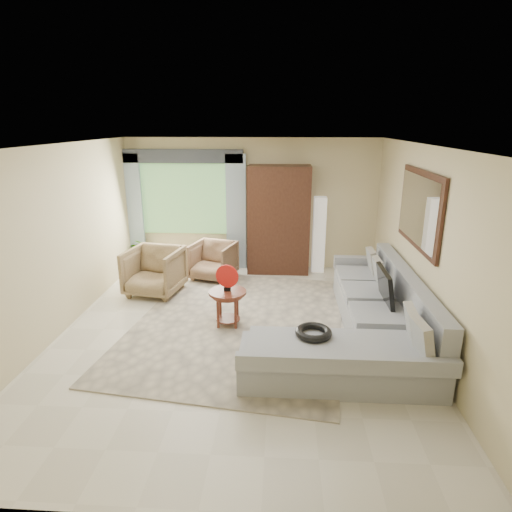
# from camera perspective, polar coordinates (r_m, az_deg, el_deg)

# --- Properties ---
(ground) EXTENTS (6.00, 6.00, 0.00)m
(ground) POSITION_cam_1_polar(r_m,az_deg,el_deg) (6.21, -2.54, -10.22)
(ground) COLOR silver
(ground) RESTS_ON ground
(area_rug) EXTENTS (3.51, 4.37, 0.02)m
(area_rug) POSITION_cam_1_polar(r_m,az_deg,el_deg) (6.49, -2.25, -8.84)
(area_rug) COLOR #BAAC93
(area_rug) RESTS_ON ground
(sectional_sofa) EXTENTS (2.30, 3.46, 0.90)m
(sectional_sofa) POSITION_cam_1_polar(r_m,az_deg,el_deg) (6.01, 14.61, -8.78)
(sectional_sofa) COLOR #919398
(sectional_sofa) RESTS_ON ground
(tv_screen) EXTENTS (0.14, 0.74, 0.48)m
(tv_screen) POSITION_cam_1_polar(r_m,az_deg,el_deg) (6.16, 16.85, -3.87)
(tv_screen) COLOR black
(tv_screen) RESTS_ON sectional_sofa
(garden_hose) EXTENTS (0.43, 0.43, 0.09)m
(garden_hose) POSITION_cam_1_polar(r_m,az_deg,el_deg) (5.09, 7.67, -10.05)
(garden_hose) COLOR black
(garden_hose) RESTS_ON sectional_sofa
(coffee_table) EXTENTS (0.55, 0.55, 0.55)m
(coffee_table) POSITION_cam_1_polar(r_m,az_deg,el_deg) (6.31, -3.79, -6.87)
(coffee_table) COLOR #481B13
(coffee_table) RESTS_ON ground
(red_disc) EXTENTS (0.34, 0.10, 0.34)m
(red_disc) POSITION_cam_1_polar(r_m,az_deg,el_deg) (6.13, -3.88, -2.69)
(red_disc) COLOR red
(red_disc) RESTS_ON coffee_table
(armchair_left) EXTENTS (1.02, 1.04, 0.82)m
(armchair_left) POSITION_cam_1_polar(r_m,az_deg,el_deg) (7.62, -13.40, -1.99)
(armchair_left) COLOR #997F53
(armchair_left) RESTS_ON ground
(armchair_right) EXTENTS (0.95, 0.96, 0.71)m
(armchair_right) POSITION_cam_1_polar(r_m,az_deg,el_deg) (8.18, -5.75, -0.63)
(armchair_right) COLOR #88614A
(armchair_right) RESTS_ON ground
(potted_plant) EXTENTS (0.69, 0.65, 0.60)m
(potted_plant) POSITION_cam_1_polar(r_m,az_deg,el_deg) (9.13, -14.58, 0.46)
(potted_plant) COLOR #999999
(potted_plant) RESTS_ON ground
(armoire) EXTENTS (1.20, 0.55, 2.10)m
(armoire) POSITION_cam_1_polar(r_m,az_deg,el_deg) (8.39, 3.04, 4.82)
(armoire) COLOR #331911
(armoire) RESTS_ON ground
(floor_lamp) EXTENTS (0.24, 0.24, 1.50)m
(floor_lamp) POSITION_cam_1_polar(r_m,az_deg,el_deg) (8.55, 8.38, 2.83)
(floor_lamp) COLOR silver
(floor_lamp) RESTS_ON ground
(window) EXTENTS (1.80, 0.04, 1.40)m
(window) POSITION_cam_1_polar(r_m,az_deg,el_deg) (8.79, -9.51, 7.51)
(window) COLOR #669E59
(window) RESTS_ON wall_back
(curtain_left) EXTENTS (0.40, 0.08, 2.30)m
(curtain_left) POSITION_cam_1_polar(r_m,az_deg,el_deg) (9.04, -16.09, 5.72)
(curtain_left) COLOR #9EB7CC
(curtain_left) RESTS_ON ground
(curtain_right) EXTENTS (0.40, 0.08, 2.30)m
(curtain_right) POSITION_cam_1_polar(r_m,az_deg,el_deg) (8.57, -2.66, 5.78)
(curtain_right) COLOR #9EB7CC
(curtain_right) RESTS_ON ground
(valance) EXTENTS (2.40, 0.12, 0.26)m
(valance) POSITION_cam_1_polar(r_m,az_deg,el_deg) (8.61, -9.90, 13.00)
(valance) COLOR #1E232D
(valance) RESTS_ON wall_back
(wall_mirror) EXTENTS (0.05, 1.70, 1.05)m
(wall_mirror) POSITION_cam_1_polar(r_m,az_deg,el_deg) (6.21, 20.94, 5.80)
(wall_mirror) COLOR black
(wall_mirror) RESTS_ON wall_right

